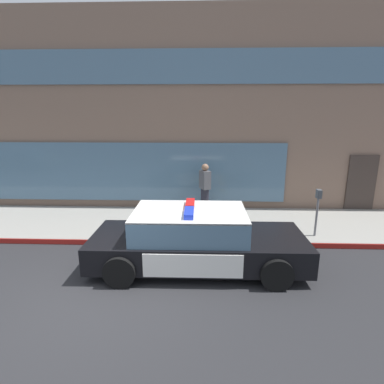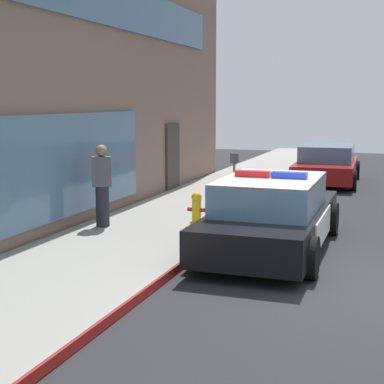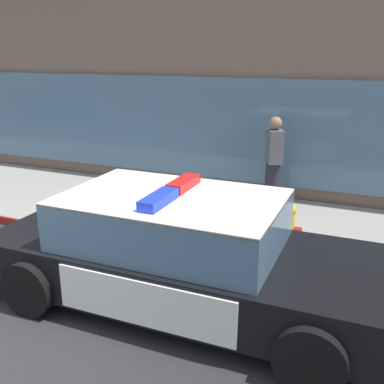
% 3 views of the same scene
% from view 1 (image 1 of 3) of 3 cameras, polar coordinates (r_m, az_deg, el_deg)
% --- Properties ---
extents(ground, '(48.00, 48.00, 0.00)m').
position_cam_1_polar(ground, '(6.67, -17.43, -18.32)').
color(ground, '#262628').
extents(sidewalk, '(48.00, 3.07, 0.15)m').
position_cam_1_polar(sidewalk, '(10.18, -9.93, -5.65)').
color(sidewalk, gray).
rests_on(sidewalk, ground).
extents(curb_red_paint, '(28.80, 0.04, 0.14)m').
position_cam_1_polar(curb_red_paint, '(8.78, -12.01, -9.10)').
color(curb_red_paint, maroon).
rests_on(curb_red_paint, ground).
extents(storefront_building, '(22.33, 10.01, 6.93)m').
position_cam_1_polar(storefront_building, '(15.92, -1.98, 14.21)').
color(storefront_building, '#7A6051').
rests_on(storefront_building, ground).
extents(police_cruiser, '(4.90, 2.11, 1.49)m').
position_cam_1_polar(police_cruiser, '(7.26, 0.67, -8.72)').
color(police_cruiser, black).
rests_on(police_cruiser, ground).
extents(fire_hydrant, '(0.34, 0.39, 0.73)m').
position_cam_1_polar(fire_hydrant, '(9.02, 6.82, -5.31)').
color(fire_hydrant, gold).
rests_on(fire_hydrant, sidewalk).
extents(pedestrian_on_sidewalk, '(0.41, 0.47, 1.71)m').
position_cam_1_polar(pedestrian_on_sidewalk, '(10.61, 2.39, 0.69)').
color(pedestrian_on_sidewalk, '#23232D').
rests_on(pedestrian_on_sidewalk, sidewalk).
extents(parking_meter, '(0.12, 0.18, 1.34)m').
position_cam_1_polar(parking_meter, '(9.23, 22.11, -2.07)').
color(parking_meter, slate).
rests_on(parking_meter, sidewalk).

